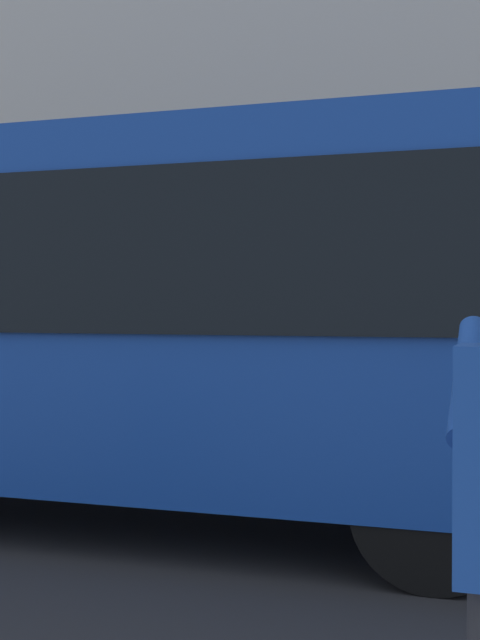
{
  "coord_description": "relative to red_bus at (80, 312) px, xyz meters",
  "views": [
    {
      "loc": [
        0.15,
        6.76,
        1.74
      ],
      "look_at": [
        2.37,
        0.24,
        1.62
      ],
      "focal_mm": 50.06,
      "sensor_mm": 36.0,
      "label": 1
    }
  ],
  "objects": [
    {
      "name": "red_bus",
      "position": [
        0.0,
        0.0,
        0.0
      ],
      "size": [
        9.05,
        2.54,
        3.08
      ],
      "color": "#1947AD",
      "rests_on": "ground_plane"
    }
  ]
}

